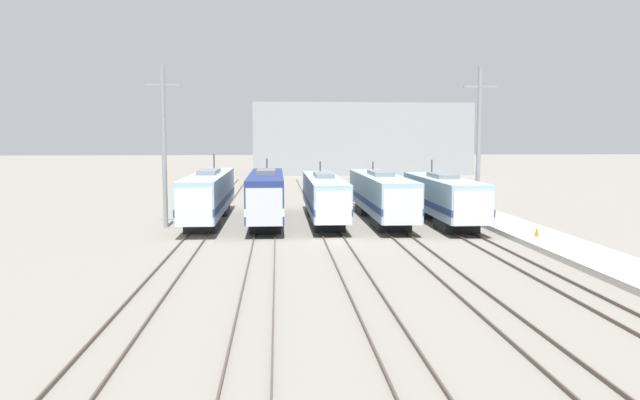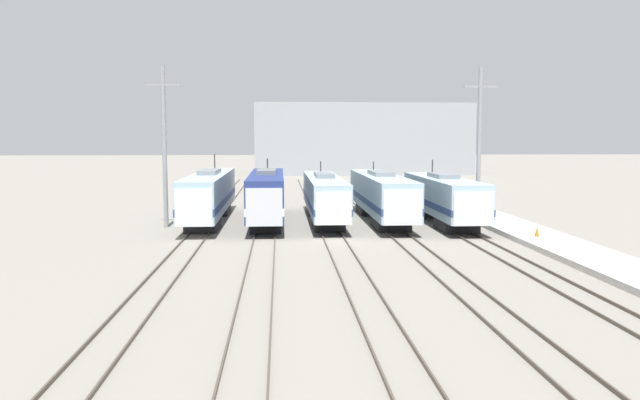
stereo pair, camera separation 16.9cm
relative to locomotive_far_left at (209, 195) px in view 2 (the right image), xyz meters
name	(u,v)px [view 2 (the right image)]	position (x,y,z in m)	size (l,w,h in m)	color
ground_plane	(334,239)	(9.57, -9.46, -2.22)	(400.00, 400.00, 0.00)	gray
rail_pair_far_left	(194,240)	(0.00, -9.46, -2.15)	(1.50, 120.00, 0.15)	#4C4238
rail_pair_center_left	(264,239)	(4.79, -9.46, -2.15)	(1.51, 120.00, 0.15)	#4C4238
rail_pair_center	(334,238)	(9.57, -9.46, -2.15)	(1.51, 120.00, 0.15)	#4C4238
rail_pair_center_right	(402,237)	(14.36, -9.46, -2.15)	(1.51, 120.00, 0.15)	#4C4238
rail_pair_far_right	(469,237)	(19.14, -9.46, -2.15)	(1.50, 120.00, 0.15)	#4C4238
locomotive_far_left	(209,195)	(0.00, 0.00, 0.00)	(2.81, 19.86, 5.50)	#232326
locomotive_center_left	(267,196)	(4.79, -1.21, 0.03)	(2.77, 17.70, 5.16)	black
locomotive_center	(324,197)	(9.57, -0.39, -0.14)	(2.76, 18.90, 4.85)	#232326
locomotive_center_right	(382,196)	(14.36, -0.62, -0.07)	(3.00, 19.19, 4.82)	#232326
locomotive_far_right	(444,198)	(19.14, -2.63, -0.12)	(3.11, 16.50, 5.08)	#232326
catenary_tower_left	(164,145)	(-3.02, -2.98, 4.23)	(2.66, 0.35, 12.51)	gray
catenary_tower_right	(479,144)	(21.77, -2.98, 4.23)	(2.66, 0.35, 12.51)	gray
platform	(532,234)	(23.65, -9.46, -2.04)	(4.00, 120.00, 0.37)	#B7B5AD
traffic_cone	(537,232)	(23.17, -11.40, -1.53)	(0.31, 0.31, 0.65)	orange
depot_building	(361,139)	(21.51, 68.04, 4.39)	(40.29, 15.70, 13.22)	#9EA3A8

